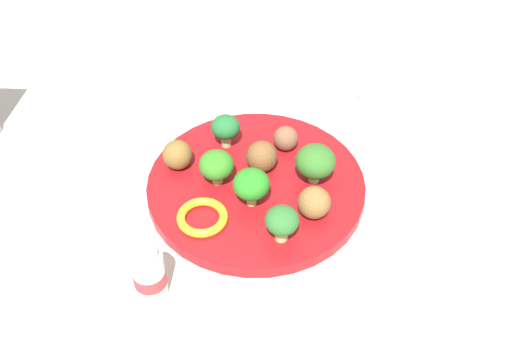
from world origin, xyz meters
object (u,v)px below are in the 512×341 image
broccoli_floret_near_rim (315,162)px  yogurt_bottle (149,274)px  fork (360,92)px  meatball_mid_left (262,156)px  plate (256,186)px  broccoli_floret_front_left (282,221)px  broccoli_floret_mid_right (217,165)px  knife (342,82)px  broccoli_floret_mid_left (226,128)px  pepper_ring_center (202,217)px  broccoli_floret_center (251,185)px  meatball_far_rim (315,201)px  napkin (354,88)px  meatball_front_left (177,155)px  meatball_back_left (286,138)px

broccoli_floret_near_rim → yogurt_bottle: bearing=-11.3°
fork → meatball_mid_left: bearing=-2.2°
plate → fork: bearing=-179.7°
broccoli_floret_front_left → broccoli_floret_mid_right: bearing=-101.5°
knife → yogurt_bottle: bearing=5.6°
broccoli_floret_mid_left → broccoli_floret_mid_right: 0.07m
pepper_ring_center → yogurt_bottle: bearing=9.6°
broccoli_floret_front_left → fork: 0.33m
knife → broccoli_floret_mid_right: bearing=-0.5°
broccoli_floret_center → broccoli_floret_front_left: size_ratio=1.09×
meatball_far_rim → napkin: 0.29m
broccoli_floret_front_left → broccoli_floret_center: bearing=-109.5°
meatball_mid_left → knife: size_ratio=0.28×
meatball_front_left → knife: (-0.30, 0.06, -0.03)m
napkin → broccoli_floret_center: bearing=7.1°
meatball_mid_left → yogurt_bottle: size_ratio=0.58×
fork → meatball_front_left: bearing=-18.0°
meatball_back_left → knife: bearing=-171.8°
meatball_back_left → yogurt_bottle: 0.27m
meatball_far_rim → napkin: (-0.27, -0.11, -0.03)m
broccoli_floret_front_left → broccoli_floret_near_rim: bearing=-166.5°
broccoli_floret_front_left → meatball_far_rim: size_ratio=1.18×
meatball_back_left → fork: 0.18m
broccoli_floret_mid_left → meatball_front_left: broccoli_floret_mid_left is taller
broccoli_floret_near_rim → broccoli_floret_front_left: broccoli_floret_near_rim is taller
broccoli_floret_center → yogurt_bottle: size_ratio=0.72×
broccoli_floret_mid_right → yogurt_bottle: size_ratio=0.66×
knife → broccoli_floret_center: bearing=10.7°
pepper_ring_center → yogurt_bottle: (0.10, 0.02, 0.01)m
meatball_back_left → fork: (-0.18, 0.01, -0.03)m
napkin → meatball_back_left: bearing=2.5°
napkin → yogurt_bottle: bearing=3.2°
pepper_ring_center → meatball_mid_left: bearing=-179.8°
broccoli_floret_front_left → knife: broccoli_floret_front_left is taller
fork → yogurt_bottle: (0.45, 0.01, 0.02)m
plate → broccoli_floret_center: bearing=30.2°
meatball_far_rim → plate: bearing=-88.5°
meatball_back_left → fork: meatball_back_left is taller
broccoli_floret_mid_left → fork: broccoli_floret_mid_left is taller
napkin → yogurt_bottle: size_ratio=2.38×
broccoli_floret_mid_left → broccoli_floret_front_left: bearing=61.6°
fork → plate: bearing=0.3°
broccoli_floret_near_rim → meatball_far_rim: (0.05, 0.03, -0.01)m
plate → yogurt_bottle: yogurt_bottle is taller
meatball_mid_left → fork: 0.24m
broccoli_floret_mid_right → meatball_mid_left: broccoli_floret_mid_right is taller
meatball_mid_left → pepper_ring_center: meatball_mid_left is taller
broccoli_floret_front_left → meatball_front_left: 0.18m
meatball_front_left → knife: size_ratio=0.27×
broccoli_floret_front_left → napkin: 0.34m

